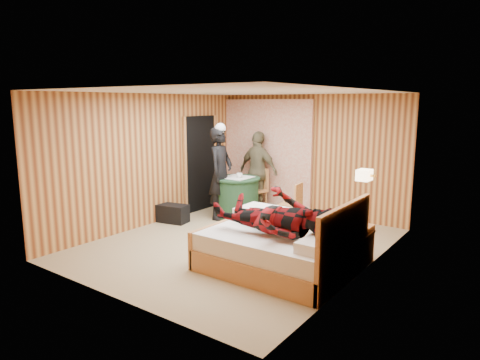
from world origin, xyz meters
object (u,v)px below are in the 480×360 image
Objects in this scene: nightstand at (354,244)px; woman_standing at (221,173)px; chair_far at (258,186)px; bed at (281,248)px; duffel_bag at (172,213)px; man_at_table at (258,171)px; wall_lamp at (365,175)px; round_table at (237,197)px; chair_near at (294,201)px; man_on_bed at (275,206)px.

woman_standing is at bearing 165.41° from nightstand.
chair_far is at bearing -24.93° from woman_standing.
duffel_bag is at bearing 164.57° from bed.
man_at_table is at bearing 55.34° from duffel_bag.
wall_lamp is 3.26m from woman_standing.
woman_standing reaches higher than bed.
round_table is (-2.16, 1.87, 0.11)m from bed.
wall_lamp is 1.02m from nightstand.
chair_far is (-2.14, 2.61, 0.23)m from bed.
man_at_table is (0.22, 1.04, -0.06)m from woman_standing.
chair_near is 1.58m from woman_standing.
chair_far is 1.09m from woman_standing.
chair_far is at bearing 54.17° from duffel_bag.
wall_lamp is 3.43m from man_at_table.
bed is 2.15× the size of chair_far.
bed is at bearing -129.54° from wall_lamp.
nightstand is 3.10m from round_table.
chair_near is at bearing 144.37° from nightstand.
round_table is 1.53× the size of duffel_bag.
bed reaches higher than duffel_bag.
duffel_bag is (-0.84, -1.79, -0.36)m from chair_far.
chair_far is (-2.89, 1.81, 0.25)m from nightstand.
nightstand is 0.34× the size of man_at_table.
man_on_bed is (-0.77, -1.20, -0.33)m from wall_lamp.
nightstand is 3.30m from woman_standing.
woman_standing is (-0.24, -0.99, 0.39)m from chair_far.
bed is 1.13× the size of man_on_bed.
chair_near is 0.47× the size of man_on_bed.
chair_far is at bearing 150.79° from wall_lamp.
man_on_bed is (2.18, -2.89, 0.11)m from man_at_table.
woman_standing is (-0.22, -0.25, 0.50)m from round_table.
chair_far is 3.59m from man_on_bed.
wall_lamp reaches higher than duffel_bag.
round_table is at bearing 159.90° from nightstand.
wall_lamp is at bearing 50.46° from bed.
chair_near is (1.25, 0.13, 0.06)m from round_table.
round_table is 1.02× the size of chair_far.
nightstand is (0.76, 0.80, -0.02)m from bed.
man_at_table is (-0.00, 0.79, 0.44)m from round_table.
wall_lamp is 0.13× the size of bed.
nightstand is at bearing 54.66° from man_on_bed.
bed is (-0.80, -0.97, -0.99)m from wall_lamp.
wall_lamp is 0.15× the size of man_at_table.
bed is at bearing 136.49° from man_at_table.
man_at_table reaches higher than nightstand.
wall_lamp is at bearing 57.10° from man_on_bed.
chair_far is 0.54× the size of man_at_table.
wall_lamp is at bearing -8.49° from duffel_bag.
man_at_table reaches higher than chair_far.
woman_standing reaches higher than wall_lamp.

